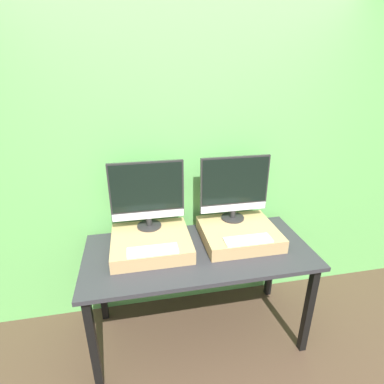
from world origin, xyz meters
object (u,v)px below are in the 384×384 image
object	(u,v)px
keyboard_left	(153,250)
monitor_right	(234,187)
monitor_left	(147,194)
keyboard_right	(248,240)

from	to	relation	value
keyboard_left	monitor_right	size ratio (longest dim) A/B	0.63
monitor_left	keyboard_right	xyz separation A→B (m)	(0.65, -0.33, -0.26)
keyboard_left	monitor_right	bearing A→B (deg)	26.89
keyboard_left	keyboard_right	world-z (taller)	same
keyboard_right	monitor_left	bearing A→B (deg)	153.11
monitor_left	keyboard_right	size ratio (longest dim) A/B	1.60
monitor_left	keyboard_left	world-z (taller)	monitor_left
monitor_right	keyboard_right	world-z (taller)	monitor_right
monitor_left	monitor_right	world-z (taller)	same
keyboard_left	monitor_right	xyz separation A→B (m)	(0.65, 0.33, 0.26)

